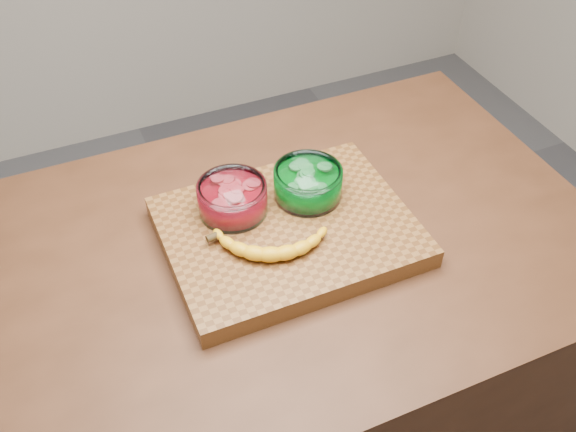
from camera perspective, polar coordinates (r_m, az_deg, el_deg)
name	(u,v)px	position (r m, az deg, el deg)	size (l,w,h in m)	color
counter	(288,372)	(1.56, 0.00, -13.70)	(1.20, 0.80, 0.90)	#472615
cutting_board	(288,232)	(1.19, 0.00, -1.39)	(0.45, 0.35, 0.04)	brown
bowl_red	(232,198)	(1.19, -4.96, 1.59)	(0.13, 0.13, 0.06)	white
bowl_green	(308,183)	(1.22, 1.78, 2.96)	(0.13, 0.13, 0.06)	white
banana	(272,237)	(1.13, -1.40, -1.89)	(0.22, 0.14, 0.03)	gold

